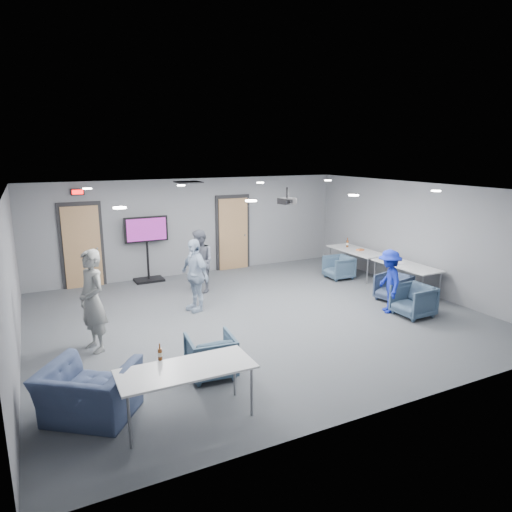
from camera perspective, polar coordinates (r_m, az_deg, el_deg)
name	(u,v)px	position (r m, az deg, el deg)	size (l,w,h in m)	color
floor	(257,316)	(9.80, 0.07, -7.56)	(9.00, 9.00, 0.00)	#3B3F43
ceiling	(257,189)	(9.20, 0.08, 8.37)	(9.00, 9.00, 0.00)	white
wall_back	(193,227)	(13.05, -7.83, 3.66)	(9.00, 0.02, 2.70)	slate
wall_front	(394,316)	(6.24, 16.89, -7.20)	(9.00, 0.02, 2.70)	slate
wall_left	(11,282)	(8.48, -28.30, -2.90)	(0.02, 8.00, 2.70)	slate
wall_right	(418,237)	(12.07, 19.56, 2.27)	(0.02, 8.00, 2.70)	slate
door_left	(82,246)	(12.44, -20.90, 1.13)	(1.06, 0.17, 2.24)	black
door_right	(233,233)	(13.48, -2.89, 2.85)	(1.06, 0.17, 2.24)	black
exit_sign	(77,192)	(12.23, -21.42, 7.46)	(0.32, 0.08, 0.16)	black
hvac_diffuser	(188,182)	(11.60, -8.46, 9.12)	(0.60, 0.60, 0.03)	black
downlights	(257,190)	(9.21, 0.08, 8.28)	(6.18, 3.78, 0.02)	white
person_a	(92,301)	(8.43, -19.78, -5.31)	(0.66, 0.43, 1.81)	gray
person_b	(200,261)	(11.34, -6.99, -0.68)	(0.76, 0.59, 1.56)	slate
person_c	(195,275)	(10.03, -7.66, -2.38)	(0.94, 0.39, 1.61)	#9CAFC9
person_d	(389,281)	(10.28, 16.29, -3.05)	(0.90, 0.51, 1.39)	#172699
chair_right_a	(339,267)	(12.74, 10.29, -1.41)	(0.67, 0.69, 0.63)	#3C5369
chair_right_b	(393,288)	(11.18, 16.80, -3.80)	(0.68, 0.70, 0.63)	#323E56
chair_right_c	(413,301)	(10.29, 19.06, -5.31)	(0.72, 0.74, 0.67)	#384B61
chair_front_a	(211,355)	(7.32, -5.68, -12.25)	(0.71, 0.73, 0.66)	#3A5165
chair_front_b	(89,393)	(6.59, -20.17, -15.73)	(1.13, 0.98, 0.73)	#3C4969
table_right_a	(357,252)	(13.10, 12.48, 0.55)	(0.77, 1.85, 0.73)	silver
table_right_b	(406,267)	(11.73, 18.28, -1.27)	(0.73, 1.76, 0.73)	silver
table_front_left	(186,371)	(6.10, -8.71, -14.06)	(1.76, 0.75, 0.73)	silver
bottle_front	(160,354)	(6.32, -11.91, -11.88)	(0.06, 0.06, 0.23)	#622F10
bottle_right	(347,244)	(13.42, 11.36, 1.53)	(0.07, 0.07, 0.27)	#622F10
snack_box	(360,250)	(13.04, 12.89, 0.76)	(0.19, 0.13, 0.04)	#CE6733
wrapper	(399,264)	(11.68, 17.43, -0.92)	(0.21, 0.14, 0.05)	silver
tv_stand	(147,245)	(12.50, -13.46, 1.36)	(1.15, 0.55, 1.76)	black
projector	(287,201)	(9.83, 3.91, 6.92)	(0.38, 0.35, 0.35)	black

